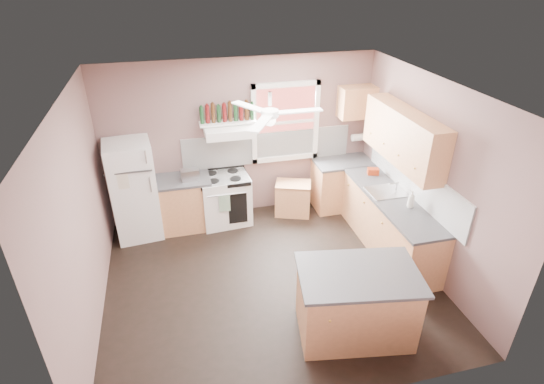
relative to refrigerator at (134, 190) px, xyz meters
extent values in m
plane|color=black|center=(1.80, -1.66, -0.81)|extent=(4.50, 4.50, 0.00)
plane|color=white|center=(1.80, -1.66, 1.89)|extent=(4.50, 4.50, 0.00)
cube|color=#745753|center=(1.80, 0.36, 0.54)|extent=(4.50, 0.05, 2.70)
cube|color=#745753|center=(4.07, -1.66, 0.54)|extent=(0.05, 4.00, 2.70)
cube|color=#745753|center=(-0.48, -1.66, 0.54)|extent=(0.05, 4.00, 2.70)
cube|color=white|center=(2.25, 0.33, 0.37)|extent=(2.90, 0.03, 0.55)
cube|color=white|center=(4.03, -1.36, 0.37)|extent=(0.03, 2.60, 0.55)
cube|color=maroon|center=(2.55, 0.32, 0.79)|extent=(1.00, 0.02, 1.20)
cube|color=white|center=(2.55, 0.30, 0.79)|extent=(1.16, 0.07, 1.36)
cube|color=white|center=(0.00, 0.00, 0.00)|extent=(0.74, 0.73, 1.61)
cube|color=#B77A4C|center=(0.74, 0.04, -0.38)|extent=(0.90, 0.60, 0.86)
cube|color=#3D3D3F|center=(0.74, 0.04, 0.07)|extent=(0.92, 0.62, 0.04)
cube|color=silver|center=(0.89, -0.03, 0.18)|extent=(0.29, 0.18, 0.18)
cube|color=white|center=(1.43, 0.04, -0.38)|extent=(0.85, 0.70, 0.86)
cube|color=white|center=(1.57, 0.09, 0.81)|extent=(0.78, 0.50, 0.14)
cube|color=white|center=(1.57, 0.21, 0.91)|extent=(0.90, 0.26, 0.03)
cube|color=#B77A4C|center=(2.62, -0.01, -0.51)|extent=(0.70, 0.58, 0.60)
cube|color=#B77A4C|center=(3.55, 0.04, -0.38)|extent=(1.00, 0.60, 0.86)
cube|color=#B77A4C|center=(3.75, -1.36, -0.38)|extent=(0.60, 2.20, 0.86)
cube|color=#3D3D3F|center=(3.55, 0.04, 0.07)|extent=(1.02, 0.62, 0.04)
cube|color=#3D3D3F|center=(3.74, -1.36, 0.07)|extent=(0.62, 2.22, 0.04)
cube|color=silver|center=(3.74, -1.16, 0.09)|extent=(0.55, 0.45, 0.03)
cylinder|color=silver|center=(3.90, -1.16, 0.16)|extent=(0.03, 0.03, 0.14)
cube|color=#B77A4C|center=(3.88, -1.16, 0.97)|extent=(0.33, 1.80, 0.76)
cube|color=#B77A4C|center=(3.75, 0.17, 1.09)|extent=(0.60, 0.33, 0.52)
cylinder|color=white|center=(3.87, 0.20, 0.44)|extent=(0.26, 0.12, 0.12)
cube|color=#B77A4C|center=(2.55, -2.82, -0.38)|extent=(1.41, 1.03, 0.86)
cube|color=#3D3D3F|center=(2.55, -2.82, 0.07)|extent=(1.50, 1.11, 0.04)
cylinder|color=white|center=(1.80, -1.66, 1.64)|extent=(0.20, 0.20, 0.08)
imported|color=silver|center=(3.85, -1.65, 0.22)|extent=(0.13, 0.13, 0.26)
cube|color=#A32C0D|center=(3.81, -0.56, 0.14)|extent=(0.21, 0.17, 0.10)
cylinder|color=#143819|center=(1.17, 0.21, 1.06)|extent=(0.06, 0.06, 0.27)
cylinder|color=#590F0F|center=(1.26, 0.21, 1.07)|extent=(0.06, 0.06, 0.29)
cylinder|color=#3F230F|center=(1.35, 0.21, 1.08)|extent=(0.06, 0.06, 0.31)
cylinder|color=#143819|center=(1.43, 0.21, 1.06)|extent=(0.06, 0.06, 0.27)
cylinder|color=#590F0F|center=(1.52, 0.21, 1.07)|extent=(0.06, 0.06, 0.29)
cylinder|color=#3F230F|center=(1.61, 0.21, 1.08)|extent=(0.06, 0.06, 0.31)
cylinder|color=#143819|center=(1.70, 0.21, 1.06)|extent=(0.06, 0.06, 0.27)
cylinder|color=#590F0F|center=(1.79, 0.21, 1.07)|extent=(0.06, 0.06, 0.29)
cylinder|color=#3F230F|center=(1.88, 0.21, 1.08)|extent=(0.06, 0.06, 0.31)
cylinder|color=#143819|center=(1.97, 0.21, 1.06)|extent=(0.06, 0.06, 0.27)
camera|label=1|loc=(0.68, -6.20, 3.19)|focal=28.00mm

